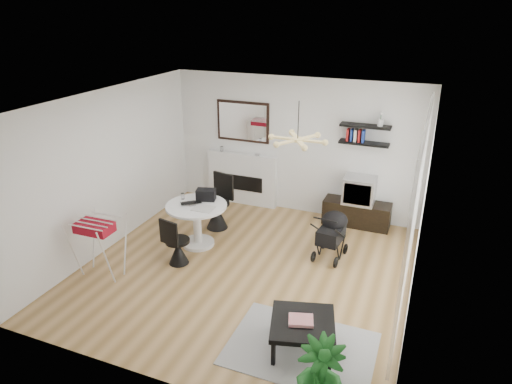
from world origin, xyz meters
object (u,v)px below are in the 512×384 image
at_px(fireplace, 242,172).
at_px(coffee_table, 303,324).
at_px(stroller, 332,236).
at_px(crt_tv, 359,190).
at_px(dining_table, 197,219).
at_px(potted_plant, 320,377).
at_px(drying_rack, 100,246).
at_px(tv_console, 357,213).

height_order(fireplace, coffee_table, fireplace).
bearing_deg(stroller, crt_tv, 88.28).
bearing_deg(dining_table, coffee_table, -36.94).
bearing_deg(potted_plant, stroller, 100.91).
relative_size(dining_table, drying_rack, 1.09).
bearing_deg(dining_table, potted_plant, -42.86).
distance_m(tv_console, stroller, 1.36).
relative_size(coffee_table, potted_plant, 1.08).
xyz_separation_m(fireplace, drying_rack, (-0.92, -3.39, -0.18)).
height_order(dining_table, stroller, stroller).
bearing_deg(dining_table, fireplace, 90.04).
bearing_deg(potted_plant, dining_table, 137.14).
xyz_separation_m(crt_tv, drying_rack, (-3.37, -3.23, -0.22)).
relative_size(crt_tv, drying_rack, 0.60).
distance_m(crt_tv, dining_table, 3.06).
relative_size(crt_tv, dining_table, 0.55).
bearing_deg(potted_plant, drying_rack, 161.70).
bearing_deg(coffee_table, dining_table, 143.06).
xyz_separation_m(dining_table, coffee_table, (2.45, -1.84, -0.15)).
relative_size(tv_console, drying_rack, 1.31).
height_order(tv_console, crt_tv, crt_tv).
bearing_deg(coffee_table, fireplace, 122.65).
distance_m(stroller, coffee_table, 2.34).
xyz_separation_m(tv_console, potted_plant, (0.43, -4.49, 0.20)).
xyz_separation_m(tv_console, coffee_table, (0.01, -3.67, 0.13)).
xyz_separation_m(tv_console, crt_tv, (0.01, -0.00, 0.49)).
xyz_separation_m(drying_rack, stroller, (3.18, 1.90, -0.13)).
bearing_deg(drying_rack, potted_plant, -19.31).
height_order(fireplace, drying_rack, fireplace).
bearing_deg(potted_plant, crt_tv, 95.27).
xyz_separation_m(crt_tv, dining_table, (-2.45, -1.82, -0.22)).
distance_m(crt_tv, stroller, 1.39).
xyz_separation_m(tv_console, stroller, (-0.18, -1.34, 0.14)).
distance_m(fireplace, coffee_table, 4.55).
bearing_deg(tv_console, drying_rack, -136.09).
bearing_deg(tv_console, potted_plant, -84.57).
bearing_deg(drying_rack, coffee_table, -8.32).
height_order(tv_console, coffee_table, tv_console).
distance_m(dining_table, coffee_table, 3.06).
height_order(dining_table, coffee_table, dining_table).
bearing_deg(dining_table, crt_tv, 36.64).
relative_size(fireplace, coffee_table, 2.29).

